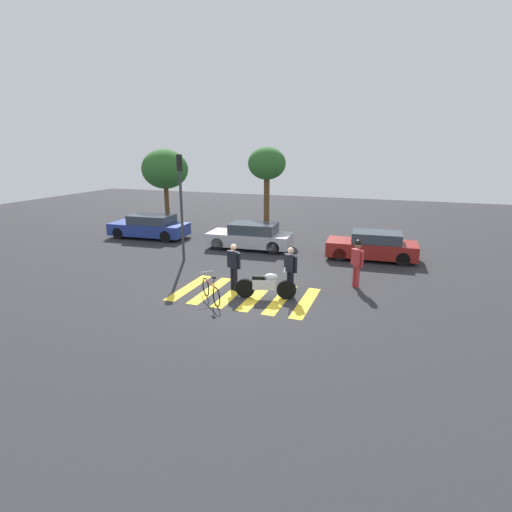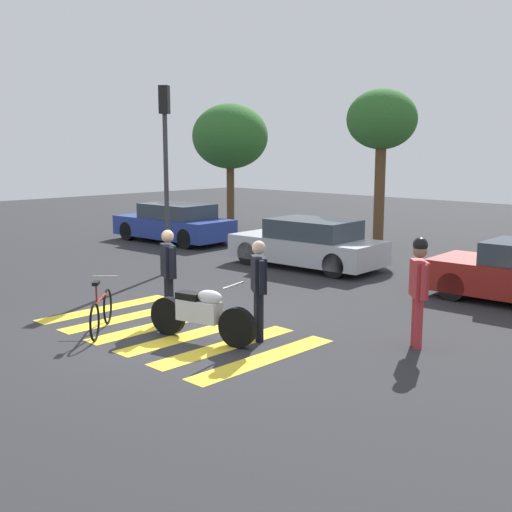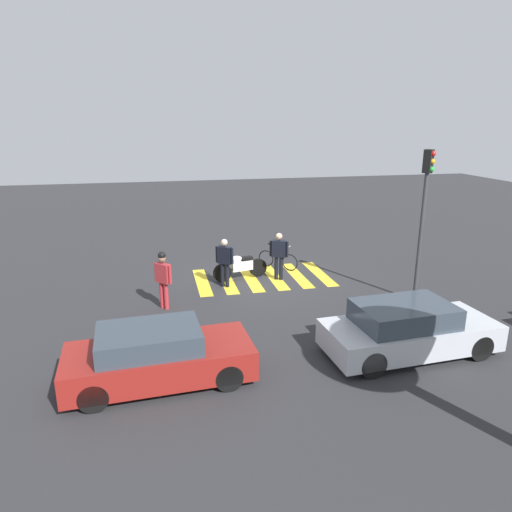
% 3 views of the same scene
% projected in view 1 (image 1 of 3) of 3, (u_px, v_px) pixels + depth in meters
% --- Properties ---
extents(ground_plane, '(60.00, 60.00, 0.00)m').
position_uv_depth(ground_plane, '(245.00, 295.00, 14.48)').
color(ground_plane, '#2B2B2D').
extents(police_motorcycle, '(2.10, 0.77, 1.06)m').
position_uv_depth(police_motorcycle, '(266.00, 285.00, 14.03)').
color(police_motorcycle, black).
rests_on(police_motorcycle, ground_plane).
extents(leaning_bicycle, '(1.28, 1.25, 0.99)m').
position_uv_depth(leaning_bicycle, '(211.00, 291.00, 13.77)').
color(leaning_bicycle, black).
rests_on(leaning_bicycle, ground_plane).
extents(officer_on_foot, '(0.64, 0.40, 1.76)m').
position_uv_depth(officer_on_foot, '(234.00, 264.00, 14.67)').
color(officer_on_foot, black).
rests_on(officer_on_foot, ground_plane).
extents(officer_by_motorcycle, '(0.57, 0.46, 1.73)m').
position_uv_depth(officer_by_motorcycle, '(290.00, 267.00, 14.30)').
color(officer_by_motorcycle, black).
rests_on(officer_by_motorcycle, ground_plane).
extents(pedestrian_bystander, '(0.51, 0.52, 1.85)m').
position_uv_depth(pedestrian_bystander, '(357.00, 260.00, 14.97)').
color(pedestrian_bystander, '#B22D33').
rests_on(pedestrian_bystander, ground_plane).
extents(crosswalk_stripes, '(4.95, 2.97, 0.01)m').
position_uv_depth(crosswalk_stripes, '(245.00, 294.00, 14.48)').
color(crosswalk_stripes, yellow).
rests_on(crosswalk_stripes, ground_plane).
extents(car_blue_hatchback, '(4.58, 2.10, 1.36)m').
position_uv_depth(car_blue_hatchback, '(150.00, 227.00, 23.40)').
color(car_blue_hatchback, black).
rests_on(car_blue_hatchback, ground_plane).
extents(car_silver_sedan, '(4.41, 2.02, 1.35)m').
position_uv_depth(car_silver_sedan, '(251.00, 236.00, 20.90)').
color(car_silver_sedan, black).
rests_on(car_silver_sedan, ground_plane).
extents(car_maroon_wagon, '(4.19, 1.95, 1.32)m').
position_uv_depth(car_maroon_wagon, '(372.00, 246.00, 18.89)').
color(car_maroon_wagon, black).
rests_on(car_maroon_wagon, ground_plane).
extents(traffic_light_pole, '(0.33, 0.35, 4.83)m').
position_uv_depth(traffic_light_pole, '(181.00, 192.00, 18.04)').
color(traffic_light_pole, '#38383D').
rests_on(traffic_light_pole, ground_plane).
extents(street_tree_near, '(3.04, 3.04, 5.02)m').
position_uv_depth(street_tree_near, '(165.00, 169.00, 26.59)').
color(street_tree_near, brown).
rests_on(street_tree_near, ground_plane).
extents(street_tree_mid, '(2.27, 2.27, 5.15)m').
position_uv_depth(street_tree_mid, '(267.00, 165.00, 24.15)').
color(street_tree_mid, brown).
rests_on(street_tree_mid, ground_plane).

